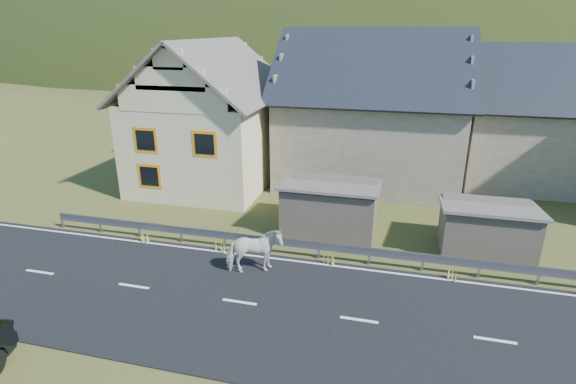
# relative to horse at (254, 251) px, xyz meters

# --- Properties ---
(ground) EXTENTS (160.00, 160.00, 0.00)m
(ground) POSITION_rel_horse_xyz_m (4.13, -2.01, -0.92)
(ground) COLOR #2E3E18
(ground) RESTS_ON ground
(road) EXTENTS (60.00, 7.00, 0.04)m
(road) POSITION_rel_horse_xyz_m (4.13, -2.01, -0.90)
(road) COLOR black
(road) RESTS_ON ground
(lane_markings) EXTENTS (60.00, 6.60, 0.01)m
(lane_markings) POSITION_rel_horse_xyz_m (4.13, -2.01, -0.87)
(lane_markings) COLOR silver
(lane_markings) RESTS_ON road
(guardrail) EXTENTS (28.10, 0.09, 0.75)m
(guardrail) POSITION_rel_horse_xyz_m (4.13, 1.67, -0.35)
(guardrail) COLOR #93969B
(guardrail) RESTS_ON ground
(shed_left) EXTENTS (4.30, 3.30, 2.40)m
(shed_left) POSITION_rel_horse_xyz_m (2.13, 4.49, 0.18)
(shed_left) COLOR brown
(shed_left) RESTS_ON ground
(shed_right) EXTENTS (3.80, 2.90, 2.20)m
(shed_right) POSITION_rel_horse_xyz_m (8.63, 3.99, 0.08)
(shed_right) COLOR brown
(shed_right) RESTS_ON ground
(house_cream) EXTENTS (7.80, 9.80, 8.30)m
(house_cream) POSITION_rel_horse_xyz_m (-5.87, 9.99, 3.44)
(house_cream) COLOR beige
(house_cream) RESTS_ON ground
(house_stone_a) EXTENTS (10.80, 9.80, 8.90)m
(house_stone_a) POSITION_rel_horse_xyz_m (3.13, 12.99, 3.72)
(house_stone_a) COLOR gray
(house_stone_a) RESTS_ON ground
(house_stone_b) EXTENTS (9.80, 8.80, 8.10)m
(house_stone_b) POSITION_rel_horse_xyz_m (13.13, 14.99, 3.32)
(house_stone_b) COLOR gray
(house_stone_b) RESTS_ON ground
(mountain) EXTENTS (440.00, 280.00, 260.00)m
(mountain) POSITION_rel_horse_xyz_m (9.13, 177.99, -20.92)
(mountain) COLOR #283414
(mountain) RESTS_ON ground
(conifer_patch) EXTENTS (76.00, 50.00, 28.00)m
(conifer_patch) POSITION_rel_horse_xyz_m (-50.87, 107.99, 5.08)
(conifer_patch) COLOR black
(conifer_patch) RESTS_ON ground
(horse) EXTENTS (1.71, 2.28, 1.75)m
(horse) POSITION_rel_horse_xyz_m (0.00, 0.00, 0.00)
(horse) COLOR silver
(horse) RESTS_ON road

